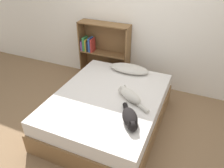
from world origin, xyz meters
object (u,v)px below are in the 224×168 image
Objects in this scene: bed at (108,110)px; pillow at (129,69)px; cat_light at (129,95)px; bookshelf at (103,51)px; cat_dark at (130,118)px.

pillow is (0.03, 0.74, 0.30)m from bed.
bookshelf is at bearing -19.45° from cat_light.
bed is 2.88× the size of pillow.
bed is at bearing 37.50° from cat_light.
cat_dark is at bearing -41.07° from bed.
cat_light is at bearing 169.17° from cat_dark.
cat_light is (0.30, 0.03, 0.32)m from bed.
cat_dark is 1.91m from bookshelf.
pillow is at bearing -33.18° from bookshelf.
cat_dark is (0.16, -0.43, -0.00)m from cat_light.
bookshelf is (-0.92, 1.15, 0.00)m from cat_light.
cat_light is at bearing -69.83° from pillow.
bookshelf is at bearing -176.86° from cat_dark.
cat_light is 0.46× the size of bookshelf.
cat_light reaches higher than pillow.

